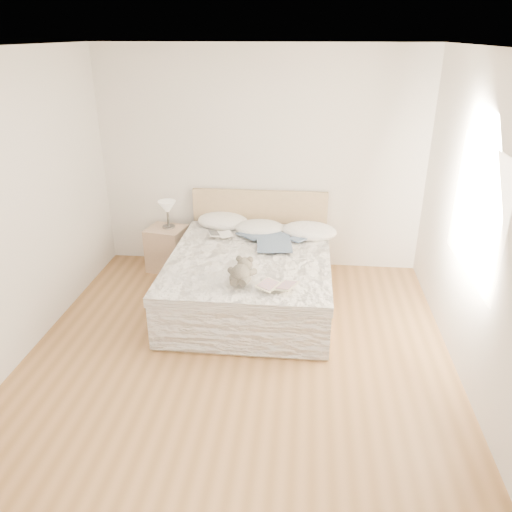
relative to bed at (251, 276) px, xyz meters
name	(u,v)px	position (x,y,z in m)	size (l,w,h in m)	color
floor	(237,363)	(0.00, -1.19, -0.31)	(4.00, 4.50, 0.00)	brown
ceiling	(230,48)	(0.00, -1.19, 2.39)	(4.00, 4.50, 0.00)	white
wall_back	(260,162)	(0.00, 1.06, 1.04)	(4.00, 0.02, 2.70)	silver
wall_front	(154,423)	(0.00, -3.44, 1.04)	(4.00, 0.02, 2.70)	silver
wall_left	(2,218)	(-2.00, -1.19, 1.04)	(0.02, 4.50, 2.70)	silver
wall_right	(488,236)	(2.00, -1.19, 1.04)	(0.02, 4.50, 2.70)	silver
window	(477,211)	(1.99, -0.89, 1.14)	(0.02, 1.30, 1.10)	white
bed	(251,276)	(0.00, 0.00, 0.00)	(1.72, 2.14, 1.00)	tan
nightstand	(167,249)	(-1.15, 0.72, -0.03)	(0.45, 0.40, 0.56)	tan
table_lamp	(167,209)	(-1.12, 0.75, 0.50)	(0.28, 0.28, 0.34)	#504A45
pillow_left	(223,221)	(-0.44, 0.83, 0.33)	(0.66, 0.46, 0.20)	white
pillow_middle	(259,228)	(0.03, 0.64, 0.33)	(0.60, 0.42, 0.18)	white
pillow_right	(309,231)	(0.63, 0.60, 0.33)	(0.65, 0.46, 0.20)	white
blouse	(274,242)	(0.24, 0.23, 0.32)	(0.61, 0.65, 0.02)	#384A64
photo_book	(220,235)	(-0.41, 0.40, 0.32)	(0.29, 0.20, 0.02)	white
childrens_book	(277,286)	(0.34, -0.83, 0.32)	(0.35, 0.23, 0.02)	beige
teddy_bear	(240,280)	(-0.01, -0.77, 0.34)	(0.25, 0.35, 0.19)	#554F43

